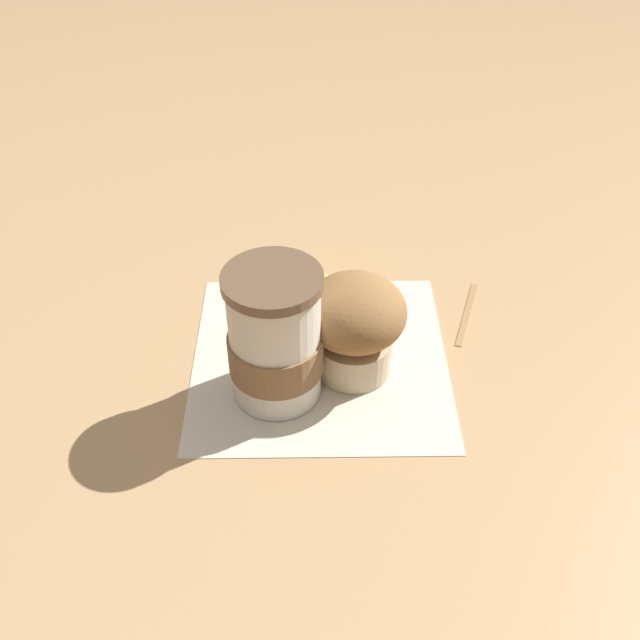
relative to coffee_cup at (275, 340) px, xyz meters
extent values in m
plane|color=tan|center=(0.05, -0.03, -0.07)|extent=(3.00, 3.00, 0.00)
cube|color=beige|center=(0.05, -0.03, -0.07)|extent=(0.30, 0.30, 0.00)
cylinder|color=silver|center=(0.00, 0.00, 0.00)|extent=(0.08, 0.08, 0.13)
cylinder|color=brown|center=(0.00, 0.00, 0.07)|extent=(0.09, 0.09, 0.01)
cylinder|color=#846042|center=(0.00, 0.00, -0.02)|extent=(0.09, 0.09, 0.04)
cylinder|color=beige|center=(0.04, -0.07, -0.05)|extent=(0.08, 0.08, 0.04)
ellipsoid|color=olive|center=(0.04, -0.07, 0.01)|extent=(0.10, 0.10, 0.07)
ellipsoid|color=yellow|center=(0.11, -0.04, -0.05)|extent=(0.06, 0.04, 0.03)
ellipsoid|color=yellow|center=(0.15, -0.01, -0.05)|extent=(0.07, 0.06, 0.03)
ellipsoid|color=brown|center=(0.16, 0.04, -0.05)|extent=(0.04, 0.06, 0.03)
cube|color=#9E7547|center=(0.15, -0.18, -0.07)|extent=(0.11, 0.02, 0.00)
camera|label=1|loc=(-0.49, -0.13, 0.46)|focal=42.00mm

